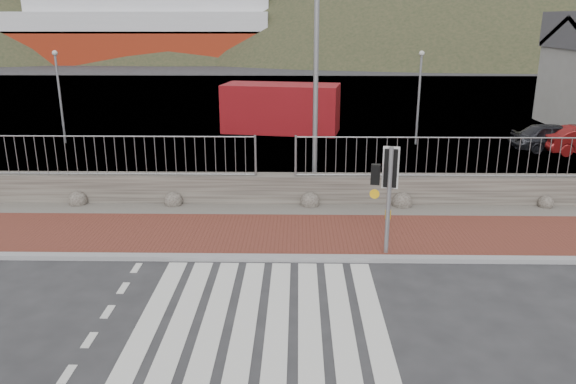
{
  "coord_description": "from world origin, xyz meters",
  "views": [
    {
      "loc": [
        0.67,
        -9.12,
        5.43
      ],
      "look_at": [
        0.45,
        3.0,
        1.68
      ],
      "focal_mm": 35.0,
      "sensor_mm": 36.0,
      "label": 1
    }
  ],
  "objects_px": {
    "shipping_container": "(281,108)",
    "car_a": "(554,137)",
    "ferry": "(107,19)",
    "streetlight": "(321,39)",
    "traffic_signal_far": "(388,178)"
  },
  "relations": [
    {
      "from": "traffic_signal_far",
      "to": "shipping_container",
      "type": "height_order",
      "value": "traffic_signal_far"
    },
    {
      "from": "ferry",
      "to": "traffic_signal_far",
      "type": "height_order",
      "value": "ferry"
    },
    {
      "from": "streetlight",
      "to": "shipping_container",
      "type": "bearing_deg",
      "value": 105.79
    },
    {
      "from": "ferry",
      "to": "streetlight",
      "type": "relative_size",
      "value": 5.78
    },
    {
      "from": "ferry",
      "to": "traffic_signal_far",
      "type": "xyz_separation_m",
      "value": [
        27.4,
        -64.56,
        -3.43
      ]
    },
    {
      "from": "car_a",
      "to": "shipping_container",
      "type": "bearing_deg",
      "value": 69.47
    },
    {
      "from": "ferry",
      "to": "streetlight",
      "type": "height_order",
      "value": "ferry"
    },
    {
      "from": "shipping_container",
      "to": "ferry",
      "type": "bearing_deg",
      "value": 126.03
    },
    {
      "from": "streetlight",
      "to": "ferry",
      "type": "bearing_deg",
      "value": 121.14
    },
    {
      "from": "ferry",
      "to": "shipping_container",
      "type": "distance_m",
      "value": 55.04
    },
    {
      "from": "shipping_container",
      "to": "car_a",
      "type": "xyz_separation_m",
      "value": [
        11.8,
        -4.1,
        -0.58
      ]
    },
    {
      "from": "ferry",
      "to": "shipping_container",
      "type": "height_order",
      "value": "ferry"
    },
    {
      "from": "traffic_signal_far",
      "to": "car_a",
      "type": "relative_size",
      "value": 0.75
    },
    {
      "from": "ferry",
      "to": "shipping_container",
      "type": "bearing_deg",
      "value": -63.53
    },
    {
      "from": "ferry",
      "to": "streetlight",
      "type": "xyz_separation_m",
      "value": [
        25.99,
        -59.82,
        -0.49
      ]
    }
  ]
}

